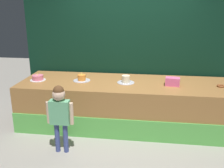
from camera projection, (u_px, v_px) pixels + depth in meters
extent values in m
plane|color=gray|center=(122.00, 139.00, 4.20)|extent=(12.00, 12.00, 0.00)
cube|color=#9E6B38|center=(126.00, 104.00, 4.63)|extent=(3.72, 1.16, 0.80)
cube|color=#59B24C|center=(122.00, 130.00, 4.14)|extent=(3.72, 0.02, 0.36)
cube|color=black|center=(129.00, 47.00, 5.00)|extent=(4.13, 0.08, 2.62)
cylinder|color=#3F4C8C|center=(57.00, 137.00, 3.81)|extent=(0.07, 0.07, 0.46)
cylinder|color=#3F4C8C|center=(66.00, 138.00, 3.79)|extent=(0.07, 0.07, 0.46)
cube|color=#66B27F|center=(60.00, 112.00, 3.68)|extent=(0.29, 0.13, 0.36)
cylinder|color=beige|center=(48.00, 112.00, 3.70)|extent=(0.06, 0.06, 0.33)
cylinder|color=beige|center=(71.00, 114.00, 3.66)|extent=(0.06, 0.06, 0.33)
sphere|color=beige|center=(59.00, 94.00, 3.60)|extent=(0.18, 0.18, 0.18)
sphere|color=brown|center=(58.00, 91.00, 3.58)|extent=(0.16, 0.16, 0.16)
cube|color=pink|center=(173.00, 82.00, 4.31)|extent=(0.25, 0.18, 0.14)
torus|color=brown|center=(221.00, 86.00, 4.26)|extent=(0.12, 0.12, 0.03)
cylinder|color=white|center=(38.00, 80.00, 4.63)|extent=(0.28, 0.28, 0.01)
cylinder|color=pink|center=(38.00, 77.00, 4.61)|extent=(0.20, 0.20, 0.08)
cone|color=#F2E566|center=(37.00, 74.00, 4.59)|extent=(0.02, 0.02, 0.05)
cylinder|color=silver|center=(82.00, 80.00, 4.60)|extent=(0.30, 0.30, 0.01)
cylinder|color=orange|center=(82.00, 78.00, 4.58)|extent=(0.14, 0.14, 0.10)
cone|color=#F2E566|center=(82.00, 73.00, 4.56)|extent=(0.02, 0.02, 0.06)
cylinder|color=silver|center=(126.00, 83.00, 4.48)|extent=(0.30, 0.30, 0.01)
cylinder|color=beige|center=(126.00, 79.00, 4.46)|extent=(0.14, 0.14, 0.12)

